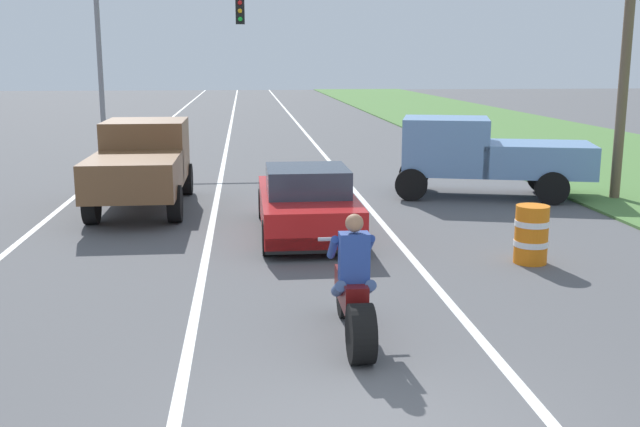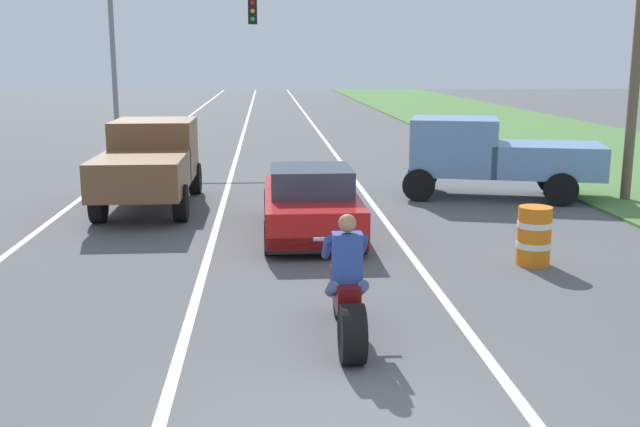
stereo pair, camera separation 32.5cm
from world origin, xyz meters
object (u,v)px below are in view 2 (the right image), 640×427
Objects in this scene: pickup_truck_right_shoulder_light_blue at (491,153)px; traffic_light_mast_near at (162,41)px; pickup_truck_left_lane_brown at (150,161)px; construction_barrel_nearest at (534,236)px; motorcycle_with_rider at (347,297)px; sports_car_red at (311,203)px.

traffic_light_mast_near reaches higher than pickup_truck_right_shoulder_light_blue.
pickup_truck_left_lane_brown is 4.80× the size of construction_barrel_nearest.
sports_car_red is (-0.09, 5.81, 0.04)m from motorcycle_with_rider.
traffic_light_mast_near is (-4.51, 13.04, 3.42)m from sports_car_red.
pickup_truck_left_lane_brown reaches higher than sports_car_red.
pickup_truck_right_shoulder_light_blue is (8.35, 0.73, 0.00)m from pickup_truck_left_lane_brown.
sports_car_red is 4.71m from pickup_truck_left_lane_brown.
construction_barrel_nearest is at bearing -34.53° from sports_car_red.
motorcycle_with_rider reaches higher than sports_car_red.
motorcycle_with_rider reaches higher than construction_barrel_nearest.
sports_car_red is at bearing -141.79° from pickup_truck_right_shoulder_light_blue.
sports_car_red is at bearing 145.47° from construction_barrel_nearest.
traffic_light_mast_near reaches higher than sports_car_red.
traffic_light_mast_near reaches higher than pickup_truck_left_lane_brown.
pickup_truck_right_shoulder_light_blue is 13.45m from traffic_light_mast_near.
construction_barrel_nearest is (3.54, 3.32, -0.09)m from motorcycle_with_rider.
motorcycle_with_rider is 19.71m from traffic_light_mast_near.
sports_car_red is 14.22m from traffic_light_mast_near.
pickup_truck_left_lane_brown is at bearing -174.98° from pickup_truck_right_shoulder_light_blue.
traffic_light_mast_near is at bearing 117.63° from construction_barrel_nearest.
pickup_truck_left_lane_brown is at bearing 142.54° from construction_barrel_nearest.
motorcycle_with_rider is 2.21× the size of construction_barrel_nearest.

